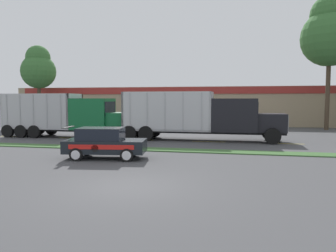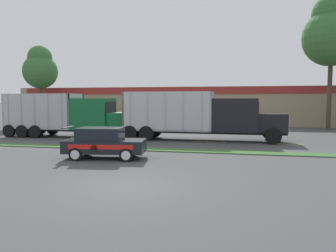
% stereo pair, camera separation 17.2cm
% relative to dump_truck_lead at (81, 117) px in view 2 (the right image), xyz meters
% --- Properties ---
extents(ground_plane, '(600.00, 600.00, 0.00)m').
position_rel_dump_truck_lead_xyz_m(ground_plane, '(8.79, -13.79, -1.66)').
color(ground_plane, '#474749').
extents(grass_verge, '(120.00, 1.31, 0.06)m').
position_rel_dump_truck_lead_xyz_m(grass_verge, '(8.79, -5.34, -1.63)').
color(grass_verge, '#3D6633').
rests_on(grass_verge, ground_plane).
extents(centre_line_2, '(2.40, 0.14, 0.01)m').
position_rel_dump_truck_lead_xyz_m(centre_line_2, '(-5.68, -0.69, -1.65)').
color(centre_line_2, yellow).
rests_on(centre_line_2, ground_plane).
extents(centre_line_3, '(2.40, 0.14, 0.01)m').
position_rel_dump_truck_lead_xyz_m(centre_line_3, '(-0.28, -0.69, -1.65)').
color(centre_line_3, yellow).
rests_on(centre_line_3, ground_plane).
extents(centre_line_4, '(2.40, 0.14, 0.01)m').
position_rel_dump_truck_lead_xyz_m(centre_line_4, '(5.12, -0.69, -1.65)').
color(centre_line_4, yellow).
rests_on(centre_line_4, ground_plane).
extents(centre_line_5, '(2.40, 0.14, 0.01)m').
position_rel_dump_truck_lead_xyz_m(centre_line_5, '(10.52, -0.69, -1.65)').
color(centre_line_5, yellow).
rests_on(centre_line_5, ground_plane).
extents(centre_line_6, '(2.40, 0.14, 0.01)m').
position_rel_dump_truck_lead_xyz_m(centre_line_6, '(15.92, -0.69, -1.65)').
color(centre_line_6, yellow).
rests_on(centre_line_6, ground_plane).
extents(dump_truck_lead, '(10.91, 2.79, 3.55)m').
position_rel_dump_truck_lead_xyz_m(dump_truck_lead, '(0.00, 0.00, 0.00)').
color(dump_truck_lead, black).
rests_on(dump_truck_lead, ground_plane).
extents(dump_truck_trail, '(12.02, 2.77, 3.66)m').
position_rel_dump_truck_lead_xyz_m(dump_truck_trail, '(11.03, 0.04, 0.05)').
color(dump_truck_trail, black).
rests_on(dump_truck_trail, ground_plane).
extents(rally_car, '(4.33, 2.30, 1.64)m').
position_rel_dump_truck_lead_xyz_m(rally_car, '(5.75, -8.69, -0.82)').
color(rally_car, black).
rests_on(rally_car, ground_plane).
extents(store_building_backdrop, '(41.09, 12.10, 4.61)m').
position_rel_dump_truck_lead_xyz_m(store_building_backdrop, '(4.76, 19.93, 0.65)').
color(store_building_backdrop, '#9E896B').
rests_on(store_building_backdrop, ground_plane).
extents(tree_behind_left, '(5.64, 5.64, 13.47)m').
position_rel_dump_truck_lead_xyz_m(tree_behind_left, '(21.49, 11.32, 8.12)').
color(tree_behind_left, '#473828').
rests_on(tree_behind_left, ground_plane).
extents(tree_behind_right, '(4.16, 4.16, 9.64)m').
position_rel_dump_truck_lead_xyz_m(tree_behind_right, '(-11.26, 11.67, 5.24)').
color(tree_behind_right, '#473828').
rests_on(tree_behind_right, ground_plane).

